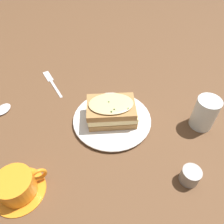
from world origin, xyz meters
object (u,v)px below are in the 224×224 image
(dinner_plate, at_px, (112,119))
(sandwich, at_px, (112,111))
(fork, at_px, (51,81))
(condiment_pot, at_px, (190,176))
(spoon, at_px, (1,111))
(teacup_with_saucer, at_px, (17,186))
(water_glass, at_px, (205,113))

(dinner_plate, bearing_deg, sandwich, -92.45)
(dinner_plate, bearing_deg, fork, -117.21)
(dinner_plate, height_order, condiment_pot, condiment_pot)
(sandwich, distance_m, spoon, 0.37)
(sandwich, bearing_deg, teacup_with_saucer, -30.75)
(fork, height_order, spoon, spoon)
(sandwich, distance_m, fork, 0.31)
(sandwich, relative_size, water_glass, 1.67)
(condiment_pot, bearing_deg, water_glass, 169.93)
(teacup_with_saucer, distance_m, water_glass, 0.55)
(sandwich, distance_m, condiment_pot, 0.28)
(water_glass, relative_size, spoon, 0.61)
(water_glass, distance_m, spoon, 0.65)
(sandwich, xyz_separation_m, spoon, (0.05, -0.36, -0.04))
(sandwich, xyz_separation_m, teacup_with_saucer, (0.28, -0.16, -0.02))
(water_glass, height_order, fork, water_glass)
(spoon, relative_size, condiment_pot, 3.52)
(condiment_pot, bearing_deg, fork, -119.54)
(fork, xyz_separation_m, condiment_pot, (0.29, 0.51, 0.02))
(fork, relative_size, spoon, 0.81)
(teacup_with_saucer, xyz_separation_m, water_glass, (-0.33, 0.44, 0.02))
(teacup_with_saucer, bearing_deg, fork, 61.79)
(sandwich, relative_size, spoon, 1.02)
(dinner_plate, height_order, fork, dinner_plate)
(teacup_with_saucer, bearing_deg, dinner_plate, 16.25)
(dinner_plate, height_order, spoon, dinner_plate)
(dinner_plate, bearing_deg, water_glass, 100.57)
(sandwich, bearing_deg, fork, -117.30)
(teacup_with_saucer, xyz_separation_m, spoon, (-0.23, -0.20, -0.02))
(spoon, height_order, condiment_pot, condiment_pot)
(teacup_with_saucer, distance_m, fork, 0.43)
(dinner_plate, distance_m, teacup_with_saucer, 0.32)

